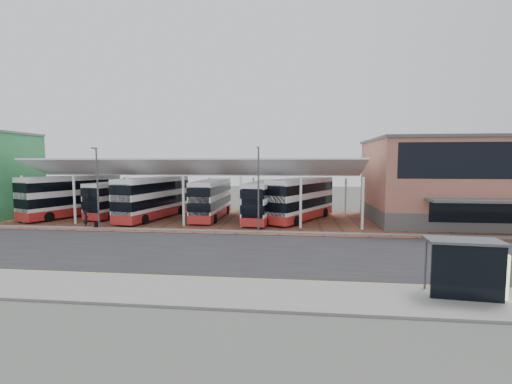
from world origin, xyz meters
The scene contains 20 objects.
ground centered at (0.00, 0.00, 0.00)m, with size 140.00×140.00×0.00m, color #434541.
road centered at (0.00, -1.00, 0.01)m, with size 120.00×14.00×0.02m, color black.
forecourt centered at (2.00, 13.00, 0.03)m, with size 72.00×16.00×0.06m, color brown.
sidewalk centered at (0.00, -9.00, 0.07)m, with size 120.00×4.00×0.14m, color slate.
north_kerb centered at (0.00, 6.20, 0.07)m, with size 120.00×0.80×0.14m, color slate.
yellow_line_near centered at (0.00, -7.00, 0.03)m, with size 120.00×0.12×0.01m, color yellow.
yellow_line_far centered at (0.00, -6.70, 0.03)m, with size 120.00×0.12×0.01m, color yellow.
canopy centered at (-6.00, 13.94, 5.80)m, with size 37.00×11.63×7.07m.
terminal centered at (23.00, 13.92, 4.66)m, with size 18.40×14.40×9.25m.
lamp_west centered at (-14.00, 6.27, 4.36)m, with size 0.16×0.90×8.07m.
lamp_east centered at (2.00, 6.27, 4.36)m, with size 0.16×0.90×8.07m.
bus_0 centered at (-21.52, 13.36, 2.51)m, with size 7.04×12.12×4.93m.
bus_1 centered at (-16.16, 14.54, 2.15)m, with size 3.81×10.46×4.21m.
bus_2 centered at (-11.03, 12.87, 2.46)m, with size 4.92×12.00×4.82m.
bus_3 centered at (-4.33, 13.82, 2.29)m, with size 2.82×10.90×4.48m.
bus_4 centered at (1.90, 12.86, 2.25)m, with size 3.77×10.93×4.41m.
bus_5 centered at (6.21, 13.61, 2.42)m, with size 7.88×11.38×4.75m.
pedestrian centered at (-15.84, 7.04, 0.87)m, with size 0.59×0.39×1.62m, color black.
suitcase centered at (-14.36, 6.41, 0.35)m, with size 0.34×0.24×0.58m, color black.
bus_shelter centered at (13.72, -8.62, 1.87)m, with size 3.59×1.88×2.78m.
Camera 1 is at (5.22, -25.50, 6.62)m, focal length 24.00 mm.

